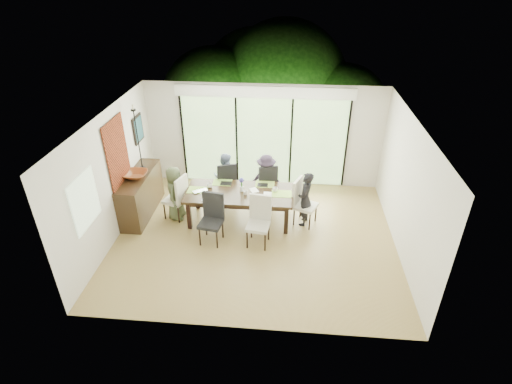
# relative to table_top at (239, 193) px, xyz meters

# --- Properties ---
(floor) EXTENTS (6.00, 5.00, 0.01)m
(floor) POSITION_rel_table_top_xyz_m (0.41, -0.64, -0.73)
(floor) COLOR olive
(floor) RESTS_ON ground
(ceiling) EXTENTS (6.00, 5.00, 0.01)m
(ceiling) POSITION_rel_table_top_xyz_m (0.41, -0.64, 1.98)
(ceiling) COLOR white
(ceiling) RESTS_ON wall_back
(wall_back) EXTENTS (6.00, 0.02, 2.70)m
(wall_back) POSITION_rel_table_top_xyz_m (0.41, 1.87, 0.63)
(wall_back) COLOR beige
(wall_back) RESTS_ON floor
(wall_front) EXTENTS (6.00, 0.02, 2.70)m
(wall_front) POSITION_rel_table_top_xyz_m (0.41, -3.15, 0.63)
(wall_front) COLOR beige
(wall_front) RESTS_ON floor
(wall_left) EXTENTS (0.02, 5.00, 2.70)m
(wall_left) POSITION_rel_table_top_xyz_m (-2.60, -0.64, 0.63)
(wall_left) COLOR silver
(wall_left) RESTS_ON floor
(wall_right) EXTENTS (0.02, 5.00, 2.70)m
(wall_right) POSITION_rel_table_top_xyz_m (3.42, -0.64, 0.63)
(wall_right) COLOR silver
(wall_right) RESTS_ON floor
(glass_doors) EXTENTS (4.20, 0.02, 2.30)m
(glass_doors) POSITION_rel_table_top_xyz_m (0.41, 1.83, 0.48)
(glass_doors) COLOR #598C3F
(glass_doors) RESTS_ON wall_back
(blinds_header) EXTENTS (4.40, 0.06, 0.28)m
(blinds_header) POSITION_rel_table_top_xyz_m (0.41, 1.82, 1.78)
(blinds_header) COLOR white
(blinds_header) RESTS_ON wall_back
(mullion_a) EXTENTS (0.05, 0.04, 2.30)m
(mullion_a) POSITION_rel_table_top_xyz_m (-1.69, 1.82, 0.48)
(mullion_a) COLOR black
(mullion_a) RESTS_ON wall_back
(mullion_b) EXTENTS (0.05, 0.04, 2.30)m
(mullion_b) POSITION_rel_table_top_xyz_m (-0.29, 1.82, 0.48)
(mullion_b) COLOR black
(mullion_b) RESTS_ON wall_back
(mullion_c) EXTENTS (0.05, 0.04, 2.30)m
(mullion_c) POSITION_rel_table_top_xyz_m (1.11, 1.82, 0.48)
(mullion_c) COLOR black
(mullion_c) RESTS_ON wall_back
(mullion_d) EXTENTS (0.05, 0.04, 2.30)m
(mullion_d) POSITION_rel_table_top_xyz_m (2.51, 1.82, 0.48)
(mullion_d) COLOR black
(mullion_d) RESTS_ON wall_back
(side_window) EXTENTS (0.02, 0.90, 1.00)m
(side_window) POSITION_rel_table_top_xyz_m (-2.56, -1.84, 0.78)
(side_window) COLOR #8CAD7F
(side_window) RESTS_ON wall_left
(deck) EXTENTS (6.00, 1.80, 0.10)m
(deck) POSITION_rel_table_top_xyz_m (0.41, 2.76, -0.77)
(deck) COLOR brown
(deck) RESTS_ON ground
(rail_top) EXTENTS (6.00, 0.08, 0.06)m
(rail_top) POSITION_rel_table_top_xyz_m (0.41, 3.56, -0.17)
(rail_top) COLOR brown
(rail_top) RESTS_ON deck
(foliage_left) EXTENTS (3.20, 3.20, 3.20)m
(foliage_left) POSITION_rel_table_top_xyz_m (-1.39, 4.56, 0.72)
(foliage_left) COLOR #14380F
(foliage_left) RESTS_ON ground
(foliage_mid) EXTENTS (4.00, 4.00, 4.00)m
(foliage_mid) POSITION_rel_table_top_xyz_m (0.81, 5.16, 1.08)
(foliage_mid) COLOR #14380F
(foliage_mid) RESTS_ON ground
(foliage_right) EXTENTS (2.80, 2.80, 2.80)m
(foliage_right) POSITION_rel_table_top_xyz_m (2.61, 4.36, 0.54)
(foliage_right) COLOR #14380F
(foliage_right) RESTS_ON ground
(foliage_far) EXTENTS (3.60, 3.60, 3.60)m
(foliage_far) POSITION_rel_table_top_xyz_m (-0.19, 5.86, 0.90)
(foliage_far) COLOR #14380F
(foliage_far) RESTS_ON ground
(table_top) EXTENTS (2.40, 1.10, 0.06)m
(table_top) POSITION_rel_table_top_xyz_m (0.00, 0.00, 0.00)
(table_top) COLOR black
(table_top) RESTS_ON floor
(table_apron) EXTENTS (2.20, 0.90, 0.10)m
(table_apron) POSITION_rel_table_top_xyz_m (0.00, -0.00, -0.09)
(table_apron) COLOR black
(table_apron) RESTS_ON floor
(table_leg_fl) EXTENTS (0.09, 0.09, 0.69)m
(table_leg_fl) POSITION_rel_table_top_xyz_m (-1.08, -0.43, -0.38)
(table_leg_fl) COLOR black
(table_leg_fl) RESTS_ON floor
(table_leg_fr) EXTENTS (0.09, 0.09, 0.69)m
(table_leg_fr) POSITION_rel_table_top_xyz_m (1.08, -0.43, -0.38)
(table_leg_fr) COLOR black
(table_leg_fr) RESTS_ON floor
(table_leg_bl) EXTENTS (0.09, 0.09, 0.69)m
(table_leg_bl) POSITION_rel_table_top_xyz_m (-1.08, 0.43, -0.38)
(table_leg_bl) COLOR black
(table_leg_bl) RESTS_ON floor
(table_leg_br) EXTENTS (0.09, 0.09, 0.69)m
(table_leg_br) POSITION_rel_table_top_xyz_m (1.08, 0.43, -0.38)
(table_leg_br) COLOR black
(table_leg_br) RESTS_ON floor
(chair_left_end) EXTENTS (0.58, 0.58, 1.10)m
(chair_left_end) POSITION_rel_table_top_xyz_m (-1.50, -0.00, -0.17)
(chair_left_end) COLOR white
(chair_left_end) RESTS_ON floor
(chair_right_end) EXTENTS (0.60, 0.60, 1.10)m
(chair_right_end) POSITION_rel_table_top_xyz_m (1.50, -0.00, -0.17)
(chair_right_end) COLOR white
(chair_right_end) RESTS_ON floor
(chair_far_left) EXTENTS (0.59, 0.59, 1.10)m
(chair_far_left) POSITION_rel_table_top_xyz_m (-0.45, 0.85, -0.17)
(chair_far_left) COLOR black
(chair_far_left) RESTS_ON floor
(chair_far_right) EXTENTS (0.57, 0.57, 1.10)m
(chair_far_right) POSITION_rel_table_top_xyz_m (0.55, 0.85, -0.17)
(chair_far_right) COLOR black
(chair_far_right) RESTS_ON floor
(chair_near_left) EXTENTS (0.53, 0.53, 1.10)m
(chair_near_left) POSITION_rel_table_top_xyz_m (-0.50, -0.87, -0.17)
(chair_near_left) COLOR black
(chair_near_left) RESTS_ON floor
(chair_near_right) EXTENTS (0.52, 0.52, 1.10)m
(chair_near_right) POSITION_rel_table_top_xyz_m (0.50, -0.87, -0.17)
(chair_near_right) COLOR beige
(chair_near_right) RESTS_ON floor
(person_left_end) EXTENTS (0.40, 0.61, 1.29)m
(person_left_end) POSITION_rel_table_top_xyz_m (-1.48, -0.00, -0.08)
(person_left_end) COLOR #4A5538
(person_left_end) RESTS_ON floor
(person_right_end) EXTENTS (0.50, 0.67, 1.29)m
(person_right_end) POSITION_rel_table_top_xyz_m (1.48, -0.00, -0.08)
(person_right_end) COLOR black
(person_right_end) RESTS_ON floor
(person_far_left) EXTENTS (0.67, 0.51, 1.29)m
(person_far_left) POSITION_rel_table_top_xyz_m (-0.45, 0.83, -0.08)
(person_far_left) COLOR slate
(person_far_left) RESTS_ON floor
(person_far_right) EXTENTS (0.61, 0.39, 1.29)m
(person_far_right) POSITION_rel_table_top_xyz_m (0.55, 0.83, -0.08)
(person_far_right) COLOR #2A2030
(person_far_right) RESTS_ON floor
(placemat_left) EXTENTS (0.44, 0.32, 0.01)m
(placemat_left) POSITION_rel_table_top_xyz_m (-0.95, -0.00, 0.03)
(placemat_left) COLOR #82AE3E
(placemat_left) RESTS_ON table_top
(placemat_right) EXTENTS (0.44, 0.32, 0.01)m
(placemat_right) POSITION_rel_table_top_xyz_m (0.95, -0.00, 0.03)
(placemat_right) COLOR #8EBF44
(placemat_right) RESTS_ON table_top
(placemat_far_l) EXTENTS (0.44, 0.32, 0.01)m
(placemat_far_l) POSITION_rel_table_top_xyz_m (-0.45, 0.40, 0.03)
(placemat_far_l) COLOR #7CAD3D
(placemat_far_l) RESTS_ON table_top
(placemat_far_r) EXTENTS (0.44, 0.32, 0.01)m
(placemat_far_r) POSITION_rel_table_top_xyz_m (0.55, 0.40, 0.03)
(placemat_far_r) COLOR #82A239
(placemat_far_r) RESTS_ON table_top
(placemat_paper) EXTENTS (0.44, 0.32, 0.01)m
(placemat_paper) POSITION_rel_table_top_xyz_m (-0.55, -0.30, 0.03)
(placemat_paper) COLOR white
(placemat_paper) RESTS_ON table_top
(tablet_far_l) EXTENTS (0.26, 0.18, 0.01)m
(tablet_far_l) POSITION_rel_table_top_xyz_m (-0.35, 0.35, 0.04)
(tablet_far_l) COLOR black
(tablet_far_l) RESTS_ON table_top
(tablet_far_r) EXTENTS (0.24, 0.17, 0.01)m
(tablet_far_r) POSITION_rel_table_top_xyz_m (0.50, 0.35, 0.04)
(tablet_far_r) COLOR black
(tablet_far_r) RESTS_ON table_top
(papers) EXTENTS (0.30, 0.22, 0.00)m
(papers) POSITION_rel_table_top_xyz_m (0.70, -0.05, 0.03)
(papers) COLOR white
(papers) RESTS_ON table_top
(platter_base) EXTENTS (0.26, 0.26, 0.02)m
(platter_base) POSITION_rel_table_top_xyz_m (-0.55, -0.30, 0.05)
(platter_base) COLOR white
(platter_base) RESTS_ON table_top
(platter_snacks) EXTENTS (0.20, 0.20, 0.01)m
(platter_snacks) POSITION_rel_table_top_xyz_m (-0.55, -0.30, 0.07)
(platter_snacks) COLOR #D15618
(platter_snacks) RESTS_ON table_top
(vase) EXTENTS (0.08, 0.08, 0.12)m
(vase) POSITION_rel_table_top_xyz_m (0.05, 0.05, 0.09)
(vase) COLOR silver
(vase) RESTS_ON table_top
(hyacinth_stems) EXTENTS (0.04, 0.04, 0.16)m
(hyacinth_stems) POSITION_rel_table_top_xyz_m (0.05, 0.05, 0.21)
(hyacinth_stems) COLOR #337226
(hyacinth_stems) RESTS_ON table_top
(hyacinth_blooms) EXTENTS (0.11, 0.11, 0.11)m
(hyacinth_blooms) POSITION_rel_table_top_xyz_m (0.05, 0.05, 0.31)
(hyacinth_blooms) COLOR #4C46B0
(hyacinth_blooms) RESTS_ON table_top
(laptop) EXTENTS (0.39, 0.36, 0.03)m
(laptop) POSITION_rel_table_top_xyz_m (-0.85, -0.10, 0.04)
(laptop) COLOR silver
(laptop) RESTS_ON table_top
(cup_a) EXTENTS (0.16, 0.16, 0.10)m
(cup_a) POSITION_rel_table_top_xyz_m (-0.70, 0.15, 0.08)
(cup_a) COLOR white
(cup_a) RESTS_ON table_top
(cup_b) EXTENTS (0.13, 0.13, 0.09)m
(cup_b) POSITION_rel_table_top_xyz_m (0.15, -0.10, 0.08)
(cup_b) COLOR white
(cup_b) RESTS_ON table_top
(cup_c) EXTENTS (0.18, 0.18, 0.10)m
(cup_c) POSITION_rel_table_top_xyz_m (0.80, 0.10, 0.08)
(cup_c) COLOR white
(cup_c) RESTS_ON table_top
(book) EXTENTS (0.25, 0.27, 0.02)m
(book) POSITION_rel_table_top_xyz_m (0.25, 0.05, 0.04)
(book) COLOR white
(book) RESTS_ON table_top
(sideboard) EXTENTS (0.50, 1.79, 1.01)m
(sideboard) POSITION_rel_table_top_xyz_m (-2.35, 0.11, -0.22)
(sideboard) COLOR black
(sideboard) RESTS_ON floor
(bowl) EXTENTS (0.53, 0.53, 0.13)m
(bowl) POSITION_rel_table_top_xyz_m (-2.35, 0.01, 0.35)
(bowl) COLOR brown
(bowl) RESTS_ON sideboard
(candlestick_base) EXTENTS (0.11, 0.11, 0.04)m
(candlestick_base) POSITION_rel_table_top_xyz_m (-2.35, 0.46, 0.31)
(candlestick_base) COLOR black
(candlestick_base) RESTS_ON sideboard
(candlestick_shaft) EXTENTS (0.03, 0.03, 1.40)m
(candlestick_shaft) POSITION_rel_table_top_xyz_m (-2.35, 0.46, 1.01)
(candlestick_shaft) COLOR black
(candlestick_shaft) RESTS_ON sideboard
(candlestick_pan) EXTENTS (0.11, 0.11, 0.03)m
(candlestick_pan) POSITION_rel_table_top_xyz_m (-2.35, 0.46, 1.71)
(candlestick_pan) COLOR black
(candlestick_pan) RESTS_ON sideboard
(candle) EXTENTS (0.04, 0.04, 0.11)m
(candle) POSITION_rel_table_top_xyz_m (-2.35, 0.46, 1.77)
(candle) COLOR silver
(candle) RESTS_ON sideboard
(tapestry) EXTENTS (0.02, 1.00, 1.50)m
(tapestry) POSITION_rel_table_top_xyz_m (-2.56, -0.24, 0.98)
(tapestry) COLOR maroon
(tapestry) RESTS_ON wall_left
(art_frame) EXTENTS (0.03, 0.55, 0.65)m
(art_frame) POSITION_rel_table_top_xyz_m (-2.56, 1.06, 1.03)
(art_frame) COLOR black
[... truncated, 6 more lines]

